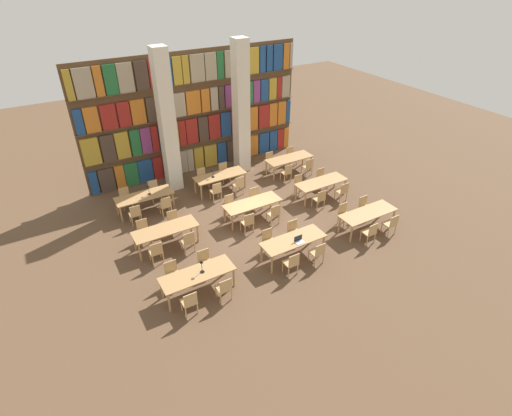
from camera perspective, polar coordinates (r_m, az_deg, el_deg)
ground_plane at (r=15.78m, az=-0.49°, el=-1.62°), size 40.00×40.00×0.00m
bookshelf_bank at (r=18.75m, az=-8.61°, el=12.92°), size 10.37×0.35×5.50m
pillar_left at (r=17.09m, az=-12.58°, el=11.74°), size 0.61×0.61×6.00m
pillar_center at (r=18.35m, az=-2.15°, el=13.93°), size 0.61×0.61×6.00m
reading_table_0 at (r=12.35m, az=-8.36°, el=-9.49°), size 2.27×0.82×0.75m
chair_0 at (r=11.88m, az=-9.48°, el=-13.08°), size 0.42×0.40×0.87m
chair_1 at (r=12.86m, az=-11.85°, el=-9.13°), size 0.42×0.40×0.87m
chair_2 at (r=12.16m, az=-4.54°, el=-11.31°), size 0.42×0.40×0.87m
chair_3 at (r=13.12m, az=-7.27°, el=-7.61°), size 0.42×0.40×0.87m
desk_lamp_0 at (r=12.13m, az=-7.78°, el=-8.01°), size 0.14×0.14×0.44m
reading_table_1 at (r=13.58m, az=5.35°, el=-4.75°), size 2.27×0.82×0.75m
chair_4 at (r=13.02m, az=5.11°, el=-7.81°), size 0.42×0.40×0.87m
chair_5 at (r=13.92m, az=1.85°, el=-4.61°), size 0.42×0.40×0.87m
chair_6 at (r=13.54m, az=8.81°, el=-6.28°), size 0.42×0.40×0.87m
chair_7 at (r=14.40m, az=5.43°, el=-3.31°), size 0.42×0.40×0.87m
laptop at (r=13.41m, az=6.21°, el=-4.71°), size 0.32×0.22×0.21m
reading_table_2 at (r=15.45m, az=15.70°, el=-0.84°), size 2.27×0.82×0.75m
chair_8 at (r=14.85m, az=15.96°, el=-3.35°), size 0.42×0.40×0.87m
chair_9 at (r=15.64m, az=12.47°, el=-0.80°), size 0.42×0.40×0.87m
chair_10 at (r=15.53m, az=18.72°, el=-2.15°), size 0.42×0.40×0.87m
chair_11 at (r=16.28m, az=15.23°, el=0.23°), size 0.42×0.40×0.87m
reading_table_3 at (r=14.37m, az=-12.80°, el=-3.16°), size 2.27×0.82×0.75m
chair_12 at (r=13.83m, az=-14.08°, el=-6.03°), size 0.42×0.40×0.87m
chair_13 at (r=14.94m, az=-15.75°, el=-3.09°), size 0.42×0.40×0.87m
chair_14 at (r=14.07m, az=-9.68°, el=-4.65°), size 0.42×0.40×0.87m
chair_15 at (r=15.16m, az=-11.65°, el=-1.86°), size 0.42×0.40×0.87m
reading_table_4 at (r=15.45m, az=-0.51°, el=0.53°), size 2.27×0.82×0.75m
chair_16 at (r=14.81m, az=-1.18°, el=-2.01°), size 0.42×0.40×0.87m
chair_17 at (r=15.84m, az=-3.65°, el=0.47°), size 0.42×0.40×0.87m
chair_18 at (r=15.30m, az=2.57°, el=-0.77°), size 0.42×0.40×0.87m
chair_19 at (r=16.30m, az=-0.06°, el=1.56°), size 0.42×0.40×0.87m
reading_table_5 at (r=17.12m, az=9.31°, el=3.52°), size 2.27×0.82×0.75m
chair_20 at (r=16.42m, az=9.07°, el=1.34°), size 0.42×0.40×0.87m
chair_21 at (r=17.35m, az=6.24°, el=3.42°), size 0.42×0.40×0.87m
chair_22 at (r=17.12m, az=12.22°, el=2.38°), size 0.42×0.40×0.87m
chair_23 at (r=18.02m, az=9.35°, el=4.33°), size 0.42×0.40×0.87m
reading_table_6 at (r=16.54m, az=-15.66°, el=1.55°), size 2.27×0.82×0.75m
chair_24 at (r=15.96m, az=-16.89°, el=-0.78°), size 0.42×0.40×0.87m
chair_25 at (r=17.14m, az=-18.15°, el=1.44°), size 0.42×0.40×0.87m
chair_26 at (r=16.19m, az=-12.80°, el=0.40°), size 0.42×0.40×0.87m
chair_27 at (r=17.35m, az=-14.32°, el=2.52°), size 0.42×0.40×0.87m
desk_lamp_1 at (r=16.38m, az=-15.11°, el=2.73°), size 0.14×0.14×0.40m
reading_table_7 at (r=17.48m, az=-5.16°, el=4.49°), size 2.27×0.82×0.75m
chair_28 at (r=16.83m, az=-5.74°, el=2.46°), size 0.42×0.40×0.87m
chair_29 at (r=17.96m, az=-7.65°, el=4.38°), size 0.42×0.40×0.87m
chair_30 at (r=17.24m, az=-2.51°, el=3.38°), size 0.42×0.40×0.87m
chair_31 at (r=18.34m, az=-4.57°, el=5.21°), size 0.42×0.40×0.87m
desk_lamp_2 at (r=17.18m, az=-6.21°, el=5.16°), size 0.14×0.14×0.39m
reading_table_8 at (r=19.00m, az=4.76°, el=6.94°), size 2.27×0.82×0.75m
chair_32 at (r=18.28m, az=4.41°, el=5.13°), size 0.42×0.40×0.87m
chair_33 at (r=19.31m, az=2.09°, el=6.79°), size 0.42×0.40×0.87m
chair_34 at (r=18.91m, az=7.41°, el=5.94°), size 0.42×0.40×0.87m
chair_35 at (r=19.91m, az=5.01°, el=7.52°), size 0.42×0.40×0.87m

